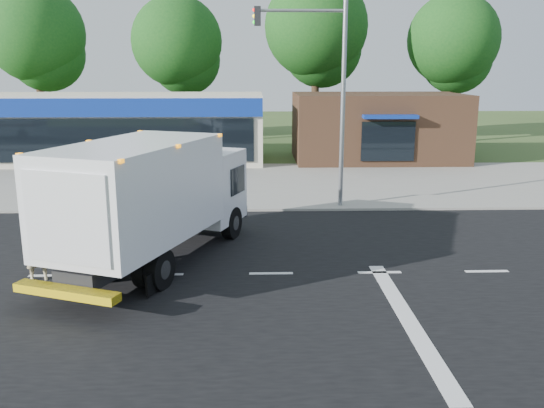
# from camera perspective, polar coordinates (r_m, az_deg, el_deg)

# --- Properties ---
(ground) EXTENTS (120.00, 120.00, 0.00)m
(ground) POSITION_cam_1_polar(r_m,az_deg,el_deg) (15.92, -0.10, -6.95)
(ground) COLOR #385123
(ground) RESTS_ON ground
(road_asphalt) EXTENTS (60.00, 14.00, 0.02)m
(road_asphalt) POSITION_cam_1_polar(r_m,az_deg,el_deg) (15.92, -0.10, -6.93)
(road_asphalt) COLOR black
(road_asphalt) RESTS_ON ground
(sidewalk) EXTENTS (60.00, 2.40, 0.12)m
(sidewalk) POSITION_cam_1_polar(r_m,az_deg,el_deg) (23.77, -0.63, 0.07)
(sidewalk) COLOR gray
(sidewalk) RESTS_ON ground
(parking_apron) EXTENTS (60.00, 9.00, 0.02)m
(parking_apron) POSITION_cam_1_polar(r_m,az_deg,el_deg) (29.45, -0.83, 2.58)
(parking_apron) COLOR gray
(parking_apron) RESTS_ON ground
(lane_markings) EXTENTS (55.20, 7.00, 0.01)m
(lane_markings) POSITION_cam_1_polar(r_m,az_deg,el_deg) (14.76, 5.36, -8.62)
(lane_markings) COLOR silver
(lane_markings) RESTS_ON road_asphalt
(ems_box_truck) EXTENTS (5.28, 8.56, 3.64)m
(ems_box_truck) POSITION_cam_1_polar(r_m,az_deg,el_deg) (16.50, -11.72, 1.08)
(ems_box_truck) COLOR black
(ems_box_truck) RESTS_ON ground
(emergency_worker) EXTENTS (0.82, 0.68, 2.02)m
(emergency_worker) POSITION_cam_1_polar(r_m,az_deg,el_deg) (16.38, -22.31, -3.75)
(emergency_worker) COLOR tan
(emergency_worker) RESTS_ON ground
(retail_strip_mall) EXTENTS (18.00, 6.20, 4.00)m
(retail_strip_mall) POSITION_cam_1_polar(r_m,az_deg,el_deg) (36.07, -15.55, 7.30)
(retail_strip_mall) COLOR beige
(retail_strip_mall) RESTS_ON ground
(brown_storefront) EXTENTS (10.00, 6.70, 4.00)m
(brown_storefront) POSITION_cam_1_polar(r_m,az_deg,el_deg) (35.86, 10.37, 7.52)
(brown_storefront) COLOR #382316
(brown_storefront) RESTS_ON ground
(traffic_signal_pole) EXTENTS (3.51, 0.25, 8.00)m
(traffic_signal_pole) POSITION_cam_1_polar(r_m,az_deg,el_deg) (22.70, 5.45, 11.79)
(traffic_signal_pole) COLOR gray
(traffic_signal_pole) RESTS_ON ground
(background_trees) EXTENTS (36.77, 7.39, 12.10)m
(background_trees) POSITION_cam_1_polar(r_m,az_deg,el_deg) (43.13, -2.31, 15.83)
(background_trees) COLOR #332114
(background_trees) RESTS_ON ground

